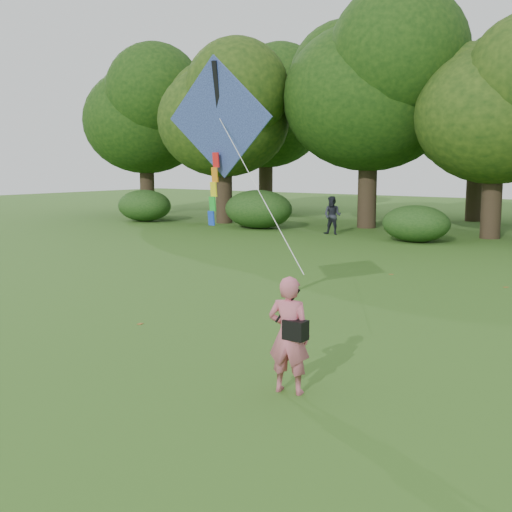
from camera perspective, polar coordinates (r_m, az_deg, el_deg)
The scene contains 7 objects.
ground at distance 9.04m, azimuth -3.59°, elevation -11.36°, with size 100.00×100.00×0.00m, color #265114.
man_kite_flyer at distance 8.53m, azimuth 2.95°, elevation -7.02°, with size 0.57×0.38×1.58m, color #CB5F73.
bystander_left at distance 27.57m, azimuth 6.81°, elevation 3.60°, with size 0.80×0.62×1.64m, color #252631.
crossbody_bag at distance 8.42m, azimuth 3.52°, elevation -6.50°, with size 0.43×0.20×0.67m.
flying_kite at distance 11.41m, azimuth -3.29°, elevation 11.87°, with size 4.02×2.30×3.23m.
shrub_band at distance 25.04m, azimuth 21.45°, elevation 2.70°, with size 39.15×3.22×1.88m.
fallen_leaves at distance 11.27m, azimuth 15.10°, elevation -7.62°, with size 10.11×12.11×0.01m.
Camera 1 is at (5.42, -6.57, 3.04)m, focal length 45.00 mm.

